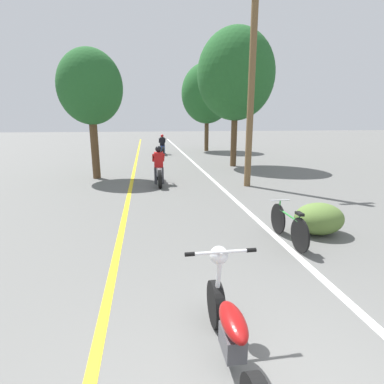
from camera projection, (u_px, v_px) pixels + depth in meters
The scene contains 11 objects.
lane_stripe_center at pixel (134, 172), 14.39m from camera, with size 0.14×48.00×0.01m, color yellow.
lane_stripe_edge at pixel (202, 170), 14.89m from camera, with size 0.14×48.00×0.01m, color white.
utility_pole at pixel (251, 85), 10.61m from camera, with size 1.10×0.24×7.13m.
roadside_tree_right_near at pixel (236, 75), 15.19m from camera, with size 3.96×3.57×6.96m.
roadside_tree_right_far at pixel (207, 94), 22.89m from camera, with size 3.92×3.53×6.64m.
roadside_tree_left at pixel (90, 88), 12.08m from camera, with size 2.60×2.34×5.25m.
roadside_bush at pixel (319, 219), 6.63m from camera, with size 1.10×0.88×0.70m.
motorcycle_foreground at pixel (231, 330), 3.04m from camera, with size 0.82×2.00×1.08m.
motorcycle_rider_lead at pixel (159, 170), 11.72m from camera, with size 0.50×2.21×1.49m.
motorcycle_rider_far at pixel (162, 147), 21.49m from camera, with size 0.50×2.08×1.42m.
bicycle_parked at pixel (288, 225), 6.18m from camera, with size 0.44×1.66×0.79m.
Camera 1 is at (-1.08, -1.57, 2.51)m, focal length 28.00 mm.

